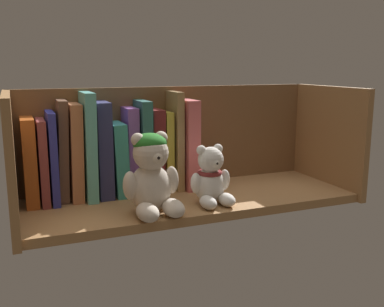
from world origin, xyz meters
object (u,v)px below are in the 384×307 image
object	(u,v)px
teddy_bear_smaller	(211,179)
book_12	(174,140)
book_3	(62,150)
book_1	(42,160)
book_11	(165,150)
teddy_bear_larger	(152,176)
book_10	(154,150)
book_13	(185,143)
book_8	(130,150)
book_5	(87,145)
book_6	(101,149)
book_0	(29,160)
book_7	(117,158)
book_4	(74,151)
book_9	(142,146)
book_2	(52,156)

from	to	relation	value
teddy_bear_smaller	book_12	bearing A→B (deg)	100.28
book_3	book_1	bearing A→B (deg)	180.00
book_11	teddy_bear_larger	bearing A→B (deg)	-116.69
book_10	book_13	distance (cm)	8.21
book_1	book_8	size ratio (longest dim) A/B	0.91
book_5	book_6	size ratio (longest dim) A/B	1.10
book_0	book_8	size ratio (longest dim) A/B	0.94
book_5	book_3	bearing A→B (deg)	180.00
book_0	book_8	xyz separation A→B (cm)	(23.23, 0.00, 0.67)
book_3	book_7	xyz separation A→B (cm)	(12.71, 0.00, -2.84)
book_3	book_0	bearing A→B (deg)	180.00
book_4	teddy_bear_larger	world-z (taller)	book_4
book_11	book_8	bearing A→B (deg)	180.00
book_7	book_10	world-z (taller)	book_10
book_9	teddy_bear_smaller	world-z (taller)	book_9
book_10	book_12	distance (cm)	5.56
teddy_bear_larger	book_2	bearing A→B (deg)	135.89
book_8	book_10	xyz separation A→B (cm)	(6.14, 0.00, -0.32)
teddy_bear_larger	book_4	bearing A→B (deg)	126.70
book_7	book_2	bearing A→B (deg)	180.00
book_0	teddy_bear_larger	world-z (taller)	book_0
book_1	book_11	bearing A→B (deg)	0.00
book_2	book_4	size ratio (longest dim) A/B	0.93
book_8	book_1	bearing A→B (deg)	180.00
book_7	book_10	size ratio (longest dim) A/B	0.86
book_1	book_5	xyz separation A→B (cm)	(10.21, 0.00, 2.86)
book_0	book_7	xyz separation A→B (cm)	(19.90, 0.00, -1.04)
book_0	book_13	distance (cm)	37.53
book_12	teddy_bear_smaller	world-z (taller)	book_12
book_6	book_12	bearing A→B (deg)	0.00
book_1	book_10	distance (cm)	26.65
book_9	book_10	size ratio (longest dim) A/B	1.11
book_2	book_11	bearing A→B (deg)	0.00
book_6	book_7	distance (cm)	4.44
book_7	book_9	size ratio (longest dim) A/B	0.78
book_3	book_8	distance (cm)	16.08
book_12	book_2	bearing A→B (deg)	180.00
book_6	book_7	world-z (taller)	book_6
teddy_bear_larger	book_12	bearing A→B (deg)	57.68
book_7	teddy_bear_smaller	distance (cm)	24.25
book_8	book_4	bearing A→B (deg)	180.00
book_5	book_13	bearing A→B (deg)	0.00
book_3	book_4	world-z (taller)	book_3
book_0	book_12	distance (cm)	34.61
book_4	book_5	distance (cm)	3.22
teddy_bear_smaller	book_13	bearing A→B (deg)	89.98
book_2	book_6	size ratio (longest dim) A/B	0.92
book_4	book_6	distance (cm)	6.27
book_6	book_13	bearing A→B (deg)	0.00
book_1	book_3	xyz separation A→B (cm)	(4.46, 0.00, 2.02)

